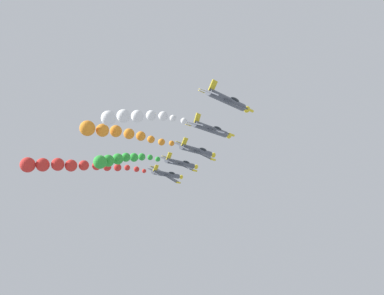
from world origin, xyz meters
TOP-DOWN VIEW (x-y plane):
  - airplane_lead at (-17.33, 12.96)m, footprint 8.55×10.35m
  - smoke_trail_lead at (-22.87, -11.76)m, footprint 10.52×24.96m
  - airplane_left_inner at (-8.80, 7.59)m, footprint 8.84×10.35m
  - smoke_trail_left_inner at (-7.87, -11.36)m, footprint 3.31×17.69m
  - airplane_right_inner at (0.59, 0.74)m, footprint 8.64×10.35m
  - smoke_trail_right_inner at (-1.17, -18.52)m, footprint 4.50×17.84m
  - airplane_left_outer at (8.41, -5.77)m, footprint 9.12×10.35m
  - smoke_trail_left_outer at (6.92, -22.33)m, footprint 3.89×14.57m
  - airplane_right_outer at (16.48, -13.30)m, footprint 8.53×10.35m

SIDE VIEW (x-z plane):
  - smoke_trail_left_inner at x=-7.87m, z-range 59.12..63.86m
  - smoke_trail_lead at x=-22.87m, z-range 60.37..63.53m
  - airplane_lead at x=-17.33m, z-range 60.17..65.09m
  - airplane_left_inner at x=-8.80m, z-range 61.41..65.72m
  - smoke_trail_right_inner at x=-1.17m, z-range 62.83..65.26m
  - airplane_right_inner at x=0.59m, z-range 61.68..66.42m
  - smoke_trail_left_outer at x=6.92m, z-range 62.40..66.05m
  - airplane_left_outer at x=8.41m, z-range 63.82..67.40m
  - airplane_right_outer at x=16.48m, z-range 64.63..69.58m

